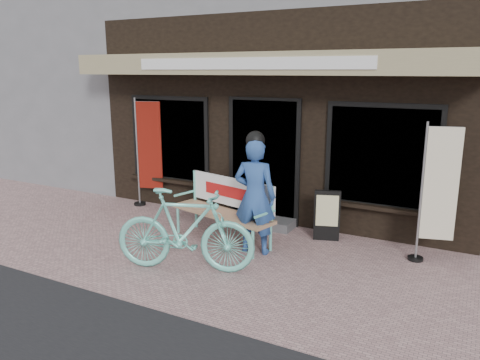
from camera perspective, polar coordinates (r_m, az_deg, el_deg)
The scene contains 9 objects.
ground at distance 6.83m, azimuth -4.35°, elevation -9.62°, with size 70.00×70.00×0.00m, color #AC8583.
storefront at distance 10.82m, azimuth 9.96°, elevation 14.86°, with size 7.00×6.77×6.00m.
neighbor_left_near at distance 16.07m, azimuth -20.51°, elevation 14.40°, with size 10.00×7.00×6.40m, color slate.
bench at distance 7.38m, azimuth -1.73°, elevation -3.01°, with size 1.90×0.90×1.00m.
person at distance 6.81m, azimuth 1.84°, elevation -1.72°, with size 0.68×0.50×1.82m.
bicycle at distance 6.31m, azimuth -6.74°, elevation -6.10°, with size 0.53×1.89×1.14m, color #6DD6C2.
nobori_red at distance 9.33m, azimuth -11.20°, elevation 3.46°, with size 0.63×0.30×2.14m.
nobori_cream at distance 6.97m, azimuth 22.88°, elevation -1.32°, with size 0.59×0.27×1.98m.
menu_stand at distance 7.54m, azimuth 10.55°, elevation -4.20°, with size 0.41×0.20×0.82m.
Camera 1 is at (3.38, -5.31, 2.65)m, focal length 35.00 mm.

